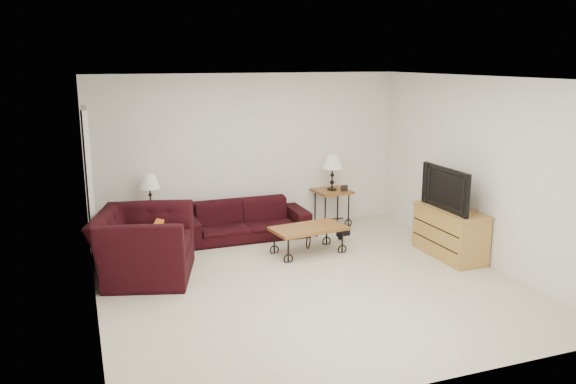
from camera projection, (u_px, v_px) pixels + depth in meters
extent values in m
plane|color=beige|center=(307.00, 282.00, 7.20)|extent=(5.00, 5.00, 0.00)
cube|color=white|center=(249.00, 153.00, 9.20)|extent=(5.00, 0.02, 2.50)
cube|color=white|center=(426.00, 246.00, 4.63)|extent=(5.00, 0.02, 2.50)
cube|color=white|center=(89.00, 202.00, 6.07)|extent=(0.02, 5.00, 2.50)
cube|color=white|center=(480.00, 170.00, 7.76)|extent=(0.02, 5.00, 2.50)
plane|color=white|center=(309.00, 78.00, 6.63)|extent=(5.00, 5.00, 0.00)
cube|color=black|center=(89.00, 190.00, 7.64)|extent=(0.08, 0.94, 2.04)
imported|color=black|center=(245.00, 220.00, 8.90)|extent=(1.96, 0.76, 0.57)
cube|color=olive|center=(152.00, 227.00, 8.60)|extent=(0.54, 0.54, 0.54)
cube|color=olive|center=(332.00, 208.00, 9.59)|extent=(0.60, 0.60, 0.60)
cube|color=black|center=(142.00, 210.00, 8.34)|extent=(0.11, 0.04, 0.09)
cube|color=black|center=(344.00, 188.00, 9.42)|extent=(0.12, 0.03, 0.10)
cube|color=olive|center=(308.00, 240.00, 8.21)|extent=(1.10, 0.69, 0.39)
imported|color=black|center=(144.00, 245.00, 7.28)|extent=(1.47, 1.58, 0.85)
cube|color=#B25A16|center=(156.00, 238.00, 7.26)|extent=(0.21, 0.40, 0.38)
cube|color=#C38A48|center=(450.00, 233.00, 8.06)|extent=(0.48, 1.14, 0.69)
imported|color=black|center=(451.00, 188.00, 7.91)|extent=(0.13, 1.03, 0.59)
ellipsoid|color=black|center=(340.00, 227.00, 8.80)|extent=(0.39, 0.36, 0.42)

